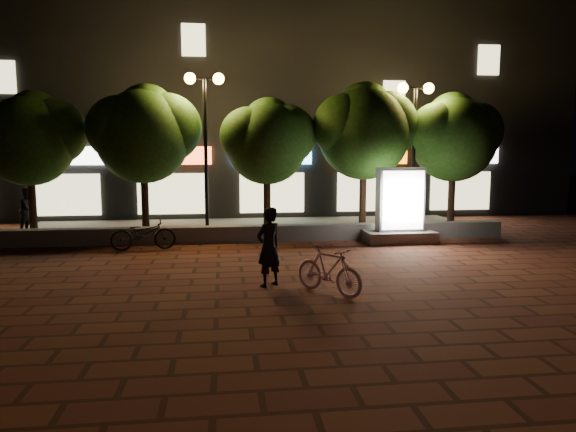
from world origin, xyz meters
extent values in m
plane|color=#5C2D1D|center=(0.00, 0.00, 0.00)|extent=(80.00, 80.00, 0.00)
cube|color=slate|center=(0.00, 4.00, 0.25)|extent=(16.00, 0.45, 0.50)
cube|color=slate|center=(0.00, 6.50, 0.04)|extent=(16.00, 5.00, 0.08)
cube|color=black|center=(0.00, 13.00, 5.00)|extent=(28.00, 8.00, 10.00)
cube|color=white|center=(-7.00, 8.94, 2.60)|extent=(3.20, 0.12, 0.70)
cube|color=beige|center=(-7.00, 8.94, 1.10)|extent=(2.60, 0.10, 1.60)
cube|color=#D24D22|center=(-3.00, 8.94, 2.60)|extent=(3.20, 0.12, 0.70)
cube|color=beige|center=(-3.00, 8.94, 1.10)|extent=(2.60, 0.10, 1.60)
cube|color=#5AC5F9|center=(1.00, 8.94, 2.60)|extent=(3.20, 0.12, 0.70)
cube|color=beige|center=(1.00, 8.94, 1.10)|extent=(2.60, 0.10, 1.60)
cube|color=orange|center=(5.00, 8.94, 2.60)|extent=(3.20, 0.12, 0.70)
cube|color=beige|center=(5.00, 8.94, 1.10)|extent=(2.60, 0.10, 1.60)
cube|color=silver|center=(9.00, 8.94, 2.60)|extent=(3.20, 0.12, 0.70)
cube|color=beige|center=(9.00, 8.94, 1.10)|extent=(2.60, 0.10, 1.60)
cube|color=beige|center=(-9.00, 8.94, 5.50)|extent=(0.90, 0.10, 1.20)
cube|color=beige|center=(-2.00, 8.94, 7.00)|extent=(0.90, 0.10, 1.20)
cube|color=beige|center=(6.00, 8.94, 5.00)|extent=(0.90, 0.10, 1.20)
cube|color=beige|center=(10.00, 8.94, 6.50)|extent=(0.90, 0.10, 1.20)
cylinder|color=black|center=(-7.00, 5.40, 1.21)|extent=(0.24, 0.24, 2.25)
sphere|color=#2E5318|center=(-7.00, 5.40, 3.10)|extent=(2.80, 2.80, 2.80)
sphere|color=#2E5318|center=(-6.30, 5.60, 3.40)|extent=(2.10, 2.10, 2.10)
sphere|color=#2E5318|center=(-7.63, 5.25, 3.35)|extent=(1.96, 1.96, 1.96)
sphere|color=#2E5318|center=(-6.90, 5.75, 3.80)|extent=(1.82, 1.82, 1.82)
cylinder|color=black|center=(-3.50, 5.40, 1.25)|extent=(0.24, 0.24, 2.34)
sphere|color=#2E5318|center=(-3.50, 5.40, 3.25)|extent=(3.00, 3.00, 3.00)
sphere|color=#2E5318|center=(-2.75, 5.60, 3.54)|extent=(2.25, 2.25, 2.25)
sphere|color=#2E5318|center=(-4.17, 5.25, 3.50)|extent=(2.10, 2.10, 2.10)
sphere|color=#2E5318|center=(-3.40, 5.75, 4.00)|extent=(1.95, 1.95, 1.95)
cylinder|color=black|center=(0.50, 5.40, 1.18)|extent=(0.24, 0.24, 2.21)
sphere|color=#2E5318|center=(0.50, 5.40, 3.03)|extent=(2.70, 2.70, 2.70)
sphere|color=#2E5318|center=(1.17, 5.60, 3.33)|extent=(2.03, 2.03, 2.02)
sphere|color=#2E5318|center=(-0.11, 5.25, 3.28)|extent=(1.89, 1.89, 1.89)
sphere|color=#2E5318|center=(0.60, 5.75, 3.70)|extent=(1.76, 1.76, 1.76)
cylinder|color=black|center=(3.80, 5.40, 1.30)|extent=(0.24, 0.24, 2.43)
sphere|color=#2E5318|center=(3.80, 5.40, 3.36)|extent=(3.10, 3.10, 3.10)
sphere|color=#2E5318|center=(4.58, 5.60, 3.66)|extent=(2.33, 2.33, 2.33)
sphere|color=#2E5318|center=(3.10, 5.25, 3.61)|extent=(2.17, 2.17, 2.17)
sphere|color=#2E5318|center=(3.90, 5.75, 4.14)|extent=(2.01, 2.02, 2.02)
cylinder|color=black|center=(7.00, 5.40, 1.23)|extent=(0.24, 0.24, 2.29)
sphere|color=#2E5318|center=(7.00, 5.40, 3.17)|extent=(2.90, 2.90, 2.90)
sphere|color=#2E5318|center=(7.72, 5.60, 3.47)|extent=(2.18, 2.17, 2.17)
sphere|color=#2E5318|center=(6.35, 5.25, 3.42)|extent=(2.03, 2.03, 2.03)
sphere|color=#2E5318|center=(7.10, 5.75, 3.90)|extent=(1.89, 1.88, 1.88)
cylinder|color=black|center=(-1.50, 5.20, 2.58)|extent=(0.12, 0.12, 5.00)
cylinder|color=black|center=(-1.50, 5.20, 5.08)|extent=(0.90, 0.08, 0.08)
sphere|color=#FFAA3F|center=(-1.95, 5.20, 5.08)|extent=(0.36, 0.36, 0.36)
sphere|color=#FFAA3F|center=(-1.05, 5.20, 5.08)|extent=(0.36, 0.36, 0.36)
cylinder|color=black|center=(5.50, 5.20, 2.48)|extent=(0.12, 0.12, 4.80)
cylinder|color=black|center=(5.50, 5.20, 4.88)|extent=(0.90, 0.08, 0.08)
sphere|color=#FFAA3F|center=(5.05, 5.20, 4.88)|extent=(0.36, 0.36, 0.36)
sphere|color=#FFAA3F|center=(5.95, 5.20, 4.88)|extent=(0.36, 0.36, 0.36)
cube|color=slate|center=(4.40, 3.29, 0.18)|extent=(2.14, 1.10, 0.35)
cube|color=#4C4C51|center=(4.40, 3.29, 1.33)|extent=(1.42, 0.51, 1.94)
cube|color=white|center=(4.40, 3.03, 1.33)|extent=(1.28, 0.06, 1.77)
cube|color=white|center=(4.39, 3.55, 1.33)|extent=(1.28, 0.06, 1.77)
imported|color=#BD7F9F|center=(1.08, -2.10, 0.48)|extent=(1.37, 1.53, 0.97)
imported|color=black|center=(-0.04, -1.36, 0.83)|extent=(0.73, 0.68, 1.67)
imported|color=black|center=(-3.23, 3.00, 0.47)|extent=(1.88, 0.88, 0.95)
imported|color=black|center=(-7.50, 6.43, 0.83)|extent=(0.72, 0.84, 1.50)
camera|label=1|loc=(-0.96, -11.99, 2.86)|focal=32.53mm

